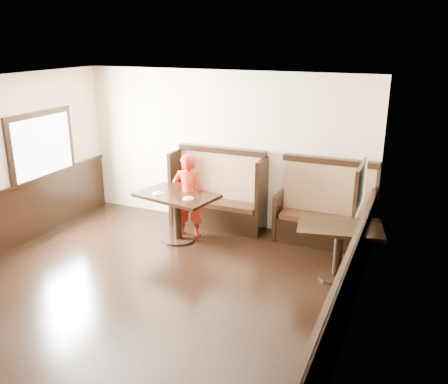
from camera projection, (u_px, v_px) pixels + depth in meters
The scene contains 9 objects.
ground at pixel (114, 316), 5.96m from camera, with size 7.00×7.00×0.00m, color black.
room_shell at pixel (104, 255), 6.11m from camera, with size 7.00×7.00×7.00m.
booth_main at pixel (219, 198), 8.67m from camera, with size 1.75×0.72×1.45m.
booth_neighbor at pixel (325, 216), 7.96m from camera, with size 1.65×0.72×1.45m.
table_main at pixel (177, 205), 7.99m from camera, with size 1.44×1.05×0.84m.
table_neighbor at pixel (339, 239), 6.75m from camera, with size 1.30×0.99×0.82m.
child at pixel (189, 196), 8.13m from camera, with size 0.54×0.36×1.49m, color #B02412.
pizza_plate_left at pixel (158, 193), 7.96m from camera, with size 0.18×0.18×0.03m.
pizza_plate_right at pixel (188, 198), 7.70m from camera, with size 0.18×0.18×0.03m.
Camera 1 is at (3.32, -4.20, 3.36)m, focal length 38.00 mm.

